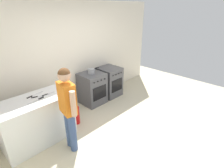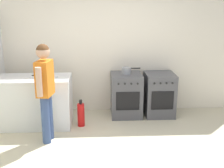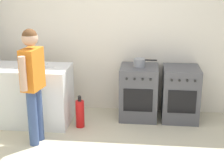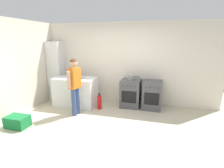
{
  "view_description": "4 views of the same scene",
  "coord_description": "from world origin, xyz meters",
  "px_view_note": "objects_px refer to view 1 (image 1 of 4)",
  "views": [
    {
      "loc": [
        -2.34,
        -1.77,
        2.44
      ],
      "look_at": [
        0.22,
        0.71,
        0.86
      ],
      "focal_mm": 28.0,
      "sensor_mm": 36.0,
      "label": 1
    },
    {
      "loc": [
        -0.2,
        -3.67,
        2.14
      ],
      "look_at": [
        0.02,
        0.69,
        0.9
      ],
      "focal_mm": 45.0,
      "sensor_mm": 36.0,
      "label": 2
    },
    {
      "loc": [
        0.47,
        -3.64,
        2.23
      ],
      "look_at": [
        0.01,
        0.74,
        0.82
      ],
      "focal_mm": 55.0,
      "sensor_mm": 36.0,
      "label": 3
    },
    {
      "loc": [
        1.16,
        -3.62,
        2.05
      ],
      "look_at": [
        -0.02,
        0.73,
        0.91
      ],
      "focal_mm": 28.0,
      "sensor_mm": 36.0,
      "label": 4
    }
  ],
  "objects_px": {
    "person": "(68,104)",
    "fire_extinguisher": "(77,115)",
    "oven_right": "(109,82)",
    "knife_carving": "(36,100)",
    "knife_chef": "(39,96)",
    "pot": "(91,71)",
    "oven_left": "(92,88)",
    "knife_utility": "(48,94)",
    "knife_bread": "(34,95)"
  },
  "relations": [
    {
      "from": "knife_utility",
      "to": "knife_bread",
      "type": "relative_size",
      "value": 0.72
    },
    {
      "from": "knife_utility",
      "to": "person",
      "type": "bearing_deg",
      "value": -87.7
    },
    {
      "from": "oven_right",
      "to": "person",
      "type": "xyz_separation_m",
      "value": [
        -2.03,
        -1.03,
        0.51
      ]
    },
    {
      "from": "oven_left",
      "to": "pot",
      "type": "bearing_deg",
      "value": 80.5
    },
    {
      "from": "knife_utility",
      "to": "knife_chef",
      "type": "bearing_deg",
      "value": 169.08
    },
    {
      "from": "knife_bread",
      "to": "knife_chef",
      "type": "bearing_deg",
      "value": -70.74
    },
    {
      "from": "oven_right",
      "to": "knife_carving",
      "type": "relative_size",
      "value": 2.57
    },
    {
      "from": "knife_chef",
      "to": "knife_bread",
      "type": "bearing_deg",
      "value": 109.26
    },
    {
      "from": "oven_right",
      "to": "knife_utility",
      "type": "height_order",
      "value": "knife_utility"
    },
    {
      "from": "oven_left",
      "to": "knife_utility",
      "type": "distance_m",
      "value": 1.53
    },
    {
      "from": "knife_carving",
      "to": "knife_chef",
      "type": "bearing_deg",
      "value": 46.42
    },
    {
      "from": "oven_right",
      "to": "pot",
      "type": "xyz_separation_m",
      "value": [
        -0.66,
        0.01,
        0.49
      ]
    },
    {
      "from": "oven_right",
      "to": "knife_carving",
      "type": "bearing_deg",
      "value": -168.82
    },
    {
      "from": "oven_left",
      "to": "person",
      "type": "height_order",
      "value": "person"
    },
    {
      "from": "oven_left",
      "to": "knife_carving",
      "type": "height_order",
      "value": "knife_carving"
    },
    {
      "from": "oven_right",
      "to": "knife_carving",
      "type": "height_order",
      "value": "knife_carving"
    },
    {
      "from": "fire_extinguisher",
      "to": "knife_carving",
      "type": "bearing_deg",
      "value": 178.56
    },
    {
      "from": "knife_carving",
      "to": "person",
      "type": "bearing_deg",
      "value": -63.41
    },
    {
      "from": "fire_extinguisher",
      "to": "oven_left",
      "type": "bearing_deg",
      "value": 28.78
    },
    {
      "from": "knife_chef",
      "to": "person",
      "type": "distance_m",
      "value": 0.71
    },
    {
      "from": "pot",
      "to": "knife_bread",
      "type": "xyz_separation_m",
      "value": [
        -1.6,
        -0.24,
        -0.01
      ]
    },
    {
      "from": "oven_right",
      "to": "person",
      "type": "bearing_deg",
      "value": -153.12
    },
    {
      "from": "oven_left",
      "to": "knife_bread",
      "type": "xyz_separation_m",
      "value": [
        -1.6,
        -0.23,
        0.48
      ]
    },
    {
      "from": "person",
      "to": "oven_right",
      "type": "bearing_deg",
      "value": 26.88
    },
    {
      "from": "knife_utility",
      "to": "person",
      "type": "distance_m",
      "value": 0.65
    },
    {
      "from": "oven_right",
      "to": "pot",
      "type": "relative_size",
      "value": 2.36
    },
    {
      "from": "knife_bread",
      "to": "person",
      "type": "xyz_separation_m",
      "value": [
        0.22,
        -0.8,
        0.03
      ]
    },
    {
      "from": "pot",
      "to": "knife_utility",
      "type": "distance_m",
      "value": 1.45
    },
    {
      "from": "pot",
      "to": "knife_carving",
      "type": "height_order",
      "value": "pot"
    },
    {
      "from": "knife_chef",
      "to": "knife_bread",
      "type": "height_order",
      "value": "same"
    },
    {
      "from": "pot",
      "to": "person",
      "type": "relative_size",
      "value": 0.23
    },
    {
      "from": "oven_right",
      "to": "oven_left",
      "type": "bearing_deg",
      "value": 180.0
    },
    {
      "from": "oven_left",
      "to": "knife_chef",
      "type": "relative_size",
      "value": 2.81
    },
    {
      "from": "knife_utility",
      "to": "person",
      "type": "relative_size",
      "value": 0.16
    },
    {
      "from": "pot",
      "to": "knife_bread",
      "type": "relative_size",
      "value": 1.03
    },
    {
      "from": "oven_left",
      "to": "person",
      "type": "relative_size",
      "value": 0.54
    },
    {
      "from": "knife_utility",
      "to": "oven_left",
      "type": "bearing_deg",
      "value": 15.09
    },
    {
      "from": "person",
      "to": "fire_extinguisher",
      "type": "relative_size",
      "value": 3.16
    },
    {
      "from": "oven_left",
      "to": "fire_extinguisher",
      "type": "bearing_deg",
      "value": -151.22
    },
    {
      "from": "pot",
      "to": "person",
      "type": "xyz_separation_m",
      "value": [
        -1.37,
        -1.04,
        0.02
      ]
    },
    {
      "from": "knife_chef",
      "to": "person",
      "type": "xyz_separation_m",
      "value": [
        0.18,
        -0.68,
        0.03
      ]
    },
    {
      "from": "knife_utility",
      "to": "person",
      "type": "height_order",
      "value": "person"
    },
    {
      "from": "knife_utility",
      "to": "fire_extinguisher",
      "type": "relative_size",
      "value": 0.5
    },
    {
      "from": "oven_left",
      "to": "knife_carving",
      "type": "relative_size",
      "value": 2.57
    },
    {
      "from": "knife_chef",
      "to": "fire_extinguisher",
      "type": "xyz_separation_m",
      "value": [
        0.68,
        -0.13,
        -0.69
      ]
    },
    {
      "from": "knife_utility",
      "to": "fire_extinguisher",
      "type": "xyz_separation_m",
      "value": [
        0.53,
        -0.1,
        -0.69
      ]
    },
    {
      "from": "pot",
      "to": "knife_chef",
      "type": "xyz_separation_m",
      "value": [
        -1.56,
        -0.36,
        -0.01
      ]
    },
    {
      "from": "oven_right",
      "to": "fire_extinguisher",
      "type": "bearing_deg",
      "value": -162.65
    },
    {
      "from": "knife_carving",
      "to": "knife_bread",
      "type": "bearing_deg",
      "value": 74.36
    },
    {
      "from": "oven_left",
      "to": "pot",
      "type": "distance_m",
      "value": 0.49
    }
  ]
}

